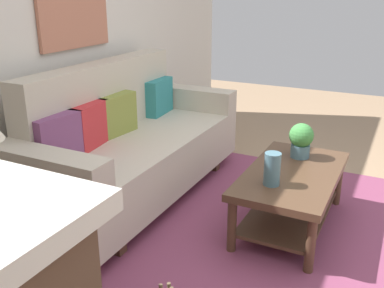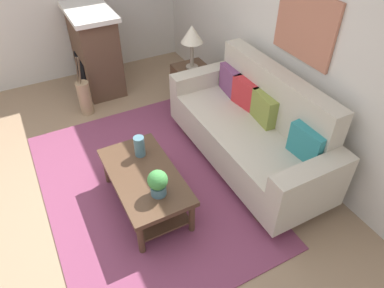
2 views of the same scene
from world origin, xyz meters
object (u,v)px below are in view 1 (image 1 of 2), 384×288
Objects in this scene: potted_plant_tabletop at (301,139)px; framed_painting at (74,5)px; throw_pillow_crimson at (90,125)px; throw_pillow_olive at (117,114)px; coffee_table at (291,186)px; throw_pillow_plum at (58,139)px; couch at (131,146)px; throw_pillow_teal at (159,97)px; tabletop_vase at (272,169)px.

framed_painting reaches higher than potted_plant_tabletop.
throw_pillow_crimson reaches higher than potted_plant_tabletop.
throw_pillow_olive is 1.46m from coffee_table.
potted_plant_tabletop is at bearing -75.03° from throw_pillow_olive.
potted_plant_tabletop is at bearing -53.50° from throw_pillow_plum.
couch is 1.93× the size of coffee_table.
throw_pillow_plum is 1.00× the size of throw_pillow_teal.
framed_painting is (-0.00, 0.34, 0.82)m from throw_pillow_olive.
throw_pillow_plum is 1.31m from throw_pillow_teal.
throw_pillow_plum is 1.37× the size of potted_plant_tabletop.
throw_pillow_teal is 1.57m from coffee_table.
tabletop_vase is (-0.27, 0.07, 0.22)m from coffee_table.
framed_painting is (-0.37, 1.73, 0.93)m from potted_plant_tabletop.
framed_painting is at bearing 92.63° from coffee_table.
throw_pillow_crimson reaches higher than coffee_table.
throw_pillow_teal is 0.47× the size of framed_painting.
coffee_table is 4.20× the size of potted_plant_tabletop.
tabletop_vase is (0.46, -1.34, -0.14)m from throw_pillow_plum.
throw_pillow_plum is 0.66m from throw_pillow_olive.
couch is 0.71m from throw_pillow_plum.
couch is 8.11× the size of potted_plant_tabletop.
tabletop_vase is 0.83× the size of potted_plant_tabletop.
coffee_table is 2.12m from framed_painting.
throw_pillow_teal is at bearing 57.62° from tabletop_vase.
couch is at bearing 93.58° from coffee_table.
potted_plant_tabletop reaches higher than coffee_table.
potted_plant_tabletop is (0.37, -1.26, 0.14)m from couch.
potted_plant_tabletop is 0.34× the size of framed_painting.
throw_pillow_plum is 0.47× the size of framed_painting.
throw_pillow_teal is at bearing 10.92° from couch.
framed_painting is (0.00, 0.47, 1.07)m from couch.
throw_pillow_plum is 1.73m from potted_plant_tabletop.
throw_pillow_crimson is 1.00× the size of throw_pillow_teal.
throw_pillow_plum is at bearing 180.00° from throw_pillow_olive.
throw_pillow_crimson is at bearing 158.91° from couch.
coffee_table is 0.39m from potted_plant_tabletop.
framed_painting is (0.33, 0.34, 0.82)m from throw_pillow_crimson.
tabletop_vase is at bearing -70.98° from throw_pillow_plum.
coffee_table is at bearing -87.37° from framed_painting.
throw_pillow_teal is 1.42m from potted_plant_tabletop.
throw_pillow_olive is 1.66× the size of tabletop_vase.
throw_pillow_teal is 1.10m from framed_painting.
throw_pillow_crimson and throw_pillow_teal have the same top height.
throw_pillow_teal is at bearing 67.82° from coffee_table.
couch is at bearing -90.00° from throw_pillow_olive.
tabletop_vase is 1.95m from framed_painting.
tabletop_vase is at bearing -99.08° from couch.
couch reaches higher than tabletop_vase.
framed_painting is at bearing 83.42° from tabletop_vase.
couch is at bearing -10.92° from throw_pillow_plum.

